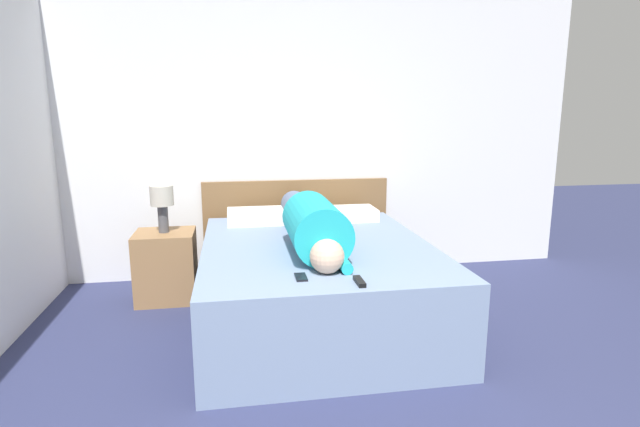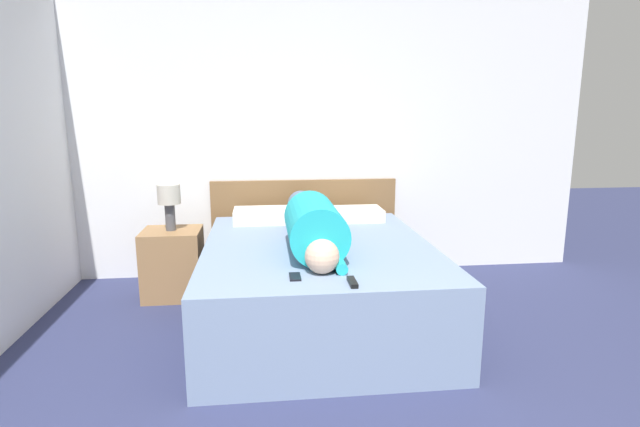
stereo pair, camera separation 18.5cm
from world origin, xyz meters
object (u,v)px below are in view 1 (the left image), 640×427
object	(u,v)px
bed	(316,283)
pillow_near_headboard	(265,216)
cell_phone	(301,277)
pillow_second	(341,214)
person_lying	(311,223)
table_lamp	(162,201)
tv_remote	(359,281)
nightstand	(166,266)

from	to	relation	value
bed	pillow_near_headboard	world-z (taller)	pillow_near_headboard
cell_phone	pillow_second	bearing A→B (deg)	69.55
bed	person_lying	bearing A→B (deg)	-143.70
pillow_near_headboard	pillow_second	size ratio (longest dim) A/B	1.05
bed	person_lying	world-z (taller)	person_lying
table_lamp	person_lying	world-z (taller)	person_lying
tv_remote	person_lying	bearing A→B (deg)	99.63
cell_phone	pillow_near_headboard	bearing A→B (deg)	94.14
pillow_second	cell_phone	bearing A→B (deg)	-110.45
person_lying	cell_phone	bearing A→B (deg)	-103.31
table_lamp	cell_phone	distance (m)	1.67
person_lying	tv_remote	size ratio (longest dim) A/B	11.43
pillow_near_headboard	tv_remote	world-z (taller)	pillow_near_headboard
table_lamp	tv_remote	distance (m)	1.96
nightstand	tv_remote	world-z (taller)	tv_remote
nightstand	tv_remote	bearing A→B (deg)	-51.04
pillow_second	pillow_near_headboard	bearing A→B (deg)	180.00
tv_remote	cell_phone	xyz separation A→B (m)	(-0.30, 0.14, -0.01)
pillow_second	person_lying	bearing A→B (deg)	-116.22
bed	pillow_near_headboard	size ratio (longest dim) A/B	3.20
bed	cell_phone	bearing A→B (deg)	-106.10
pillow_near_headboard	bed	bearing A→B (deg)	-67.27
pillow_near_headboard	pillow_second	distance (m)	0.66
person_lying	tv_remote	world-z (taller)	person_lying
tv_remote	cell_phone	size ratio (longest dim) A/B	1.15
nightstand	tv_remote	size ratio (longest dim) A/B	3.77
pillow_second	tv_remote	world-z (taller)	pillow_second
nightstand	bed	bearing A→B (deg)	-29.92
cell_phone	person_lying	bearing A→B (deg)	76.69
pillow_near_headboard	cell_phone	bearing A→B (deg)	-85.86
nightstand	person_lying	world-z (taller)	person_lying
pillow_second	table_lamp	bearing A→B (deg)	-176.06
tv_remote	cell_phone	bearing A→B (deg)	154.73
table_lamp	pillow_second	size ratio (longest dim) A/B	0.63
table_lamp	cell_phone	size ratio (longest dim) A/B	2.90
table_lamp	pillow_second	distance (m)	1.49
bed	cell_phone	xyz separation A→B (m)	(-0.21, -0.72, 0.30)
table_lamp	cell_phone	world-z (taller)	table_lamp
nightstand	pillow_second	bearing A→B (deg)	3.94
person_lying	pillow_second	bearing A→B (deg)	63.78
pillow_near_headboard	person_lying	bearing A→B (deg)	-71.06
tv_remote	table_lamp	bearing A→B (deg)	128.96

